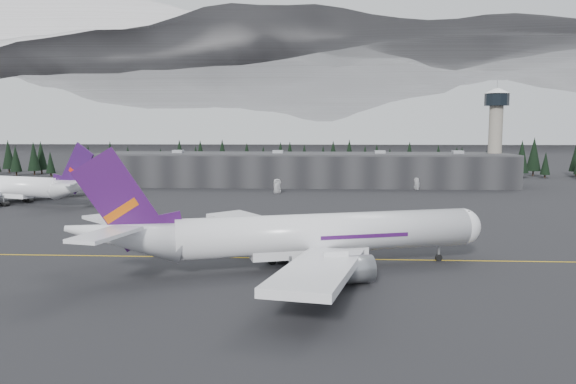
# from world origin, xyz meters

# --- Properties ---
(ground) EXTENTS (1400.00, 1400.00, 0.00)m
(ground) POSITION_xyz_m (0.00, 0.00, 0.00)
(ground) COLOR black
(ground) RESTS_ON ground
(taxiline) EXTENTS (400.00, 0.40, 0.02)m
(taxiline) POSITION_xyz_m (0.00, -2.00, 0.01)
(taxiline) COLOR gold
(taxiline) RESTS_ON ground
(terminal) EXTENTS (160.00, 30.00, 12.60)m
(terminal) POSITION_xyz_m (0.00, 125.00, 6.30)
(terminal) COLOR black
(terminal) RESTS_ON ground
(control_tower) EXTENTS (10.00, 10.00, 37.70)m
(control_tower) POSITION_xyz_m (75.00, 128.00, 23.41)
(control_tower) COLOR gray
(control_tower) RESTS_ON ground
(treeline) EXTENTS (360.00, 20.00, 15.00)m
(treeline) POSITION_xyz_m (0.00, 162.00, 7.50)
(treeline) COLOR black
(treeline) RESTS_ON ground
(mountain_ridge) EXTENTS (4400.00, 900.00, 420.00)m
(mountain_ridge) POSITION_xyz_m (0.00, 1000.00, 0.00)
(mountain_ridge) COLOR white
(mountain_ridge) RESTS_ON ground
(jet_main) EXTENTS (65.14, 58.92, 19.62)m
(jet_main) POSITION_xyz_m (2.29, -9.89, 5.53)
(jet_main) COLOR silver
(jet_main) RESTS_ON ground
(jet_parked) EXTENTS (61.16, 55.11, 18.47)m
(jet_parked) POSITION_xyz_m (-84.05, 63.26, 5.21)
(jet_parked) COLOR white
(jet_parked) RESTS_ON ground
(gse_vehicle_a) EXTENTS (4.11, 5.58, 1.41)m
(gse_vehicle_a) POSITION_xyz_m (-8.05, 94.52, 0.70)
(gse_vehicle_a) COLOR silver
(gse_vehicle_a) RESTS_ON ground
(gse_vehicle_b) EXTENTS (4.68, 3.89, 1.51)m
(gse_vehicle_b) POSITION_xyz_m (42.07, 109.51, 0.75)
(gse_vehicle_b) COLOR white
(gse_vehicle_b) RESTS_ON ground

